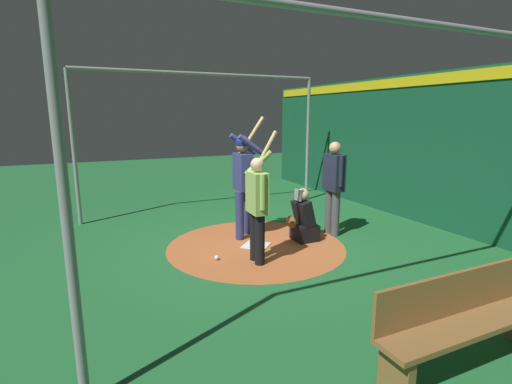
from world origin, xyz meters
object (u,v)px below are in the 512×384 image
(baseball_0, at_px, (244,226))
(baseball_1, at_px, (304,239))
(catcher, at_px, (303,220))
(visitor, at_px, (258,203))
(bench, at_px, (464,318))
(batter, at_px, (243,175))
(umpire, at_px, (333,183))
(home_plate, at_px, (256,245))
(baseball_2, at_px, (217,258))

(baseball_0, height_order, baseball_1, same)
(baseball_0, distance_m, baseball_1, 1.35)
(catcher, relative_size, baseball_0, 12.90)
(visitor, distance_m, bench, 3.07)
(batter, height_order, bench, batter)
(baseball_1, bearing_deg, umpire, -169.08)
(batter, relative_size, visitor, 1.10)
(home_plate, relative_size, baseball_2, 5.68)
(catcher, relative_size, bench, 0.50)
(visitor, distance_m, baseball_2, 1.09)
(baseball_2, bearing_deg, baseball_0, -127.16)
(batter, height_order, visitor, batter)
(baseball_0, bearing_deg, baseball_2, 52.84)
(baseball_0, bearing_deg, baseball_1, 119.85)
(batter, height_order, umpire, batter)
(catcher, relative_size, umpire, 0.55)
(batter, xyz_separation_m, bench, (-0.35, 4.20, -0.69))
(baseball_1, bearing_deg, catcher, -90.94)
(catcher, distance_m, baseball_0, 1.35)
(home_plate, xyz_separation_m, baseball_2, (0.83, 0.33, 0.03))
(home_plate, xyz_separation_m, umpire, (-1.57, -0.00, 0.97))
(batter, relative_size, baseball_0, 29.55)
(bench, distance_m, baseball_2, 3.52)
(baseball_1, bearing_deg, baseball_2, 6.73)
(baseball_0, height_order, baseball_2, same)
(batter, relative_size, baseball_1, 29.55)
(batter, height_order, catcher, batter)
(home_plate, height_order, umpire, umpire)
(umpire, xyz_separation_m, bench, (1.21, 3.62, -0.53))
(visitor, bearing_deg, batter, -100.50)
(baseball_1, bearing_deg, baseball_0, -60.15)
(catcher, xyz_separation_m, bench, (0.52, 3.53, 0.08))
(umpire, xyz_separation_m, baseball_0, (1.36, -1.03, -0.94))
(catcher, relative_size, visitor, 0.48)
(catcher, distance_m, umpire, 0.92)
(batter, distance_m, umpire, 1.67)
(umpire, xyz_separation_m, visitor, (1.85, 0.65, -0.05))
(catcher, height_order, visitor, visitor)
(visitor, bearing_deg, bench, 104.75)
(baseball_0, bearing_deg, visitor, 73.99)
(home_plate, xyz_separation_m, bench, (-0.36, 3.62, 0.44))
(home_plate, bearing_deg, bench, 95.73)
(umpire, distance_m, visitor, 1.96)
(baseball_2, bearing_deg, umpire, -172.05)
(catcher, distance_m, visitor, 1.40)
(home_plate, height_order, catcher, catcher)
(umpire, xyz_separation_m, baseball_1, (0.69, 0.13, -0.94))
(baseball_2, bearing_deg, batter, -132.52)
(visitor, xyz_separation_m, baseball_1, (-1.15, -0.52, -0.88))
(visitor, bearing_deg, baseball_0, -103.33)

